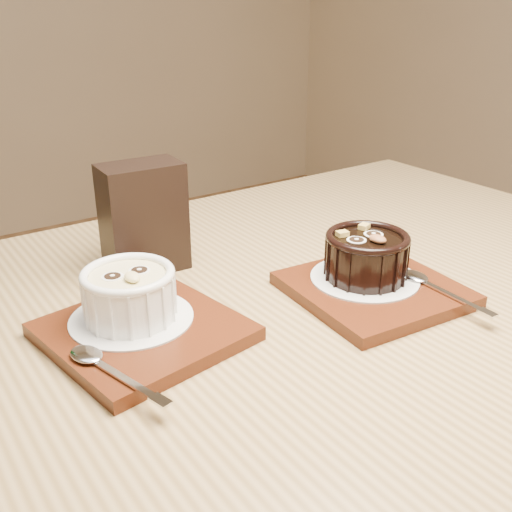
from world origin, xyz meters
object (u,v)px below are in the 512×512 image
at_px(ramekin_dark, 367,254).
at_px(condiment_stand, 144,218).
at_px(tray_right, 373,290).
at_px(table, 277,375).
at_px(ramekin_white, 129,292).
at_px(tray_left, 144,332).

distance_m(ramekin_dark, condiment_stand, 0.28).
bearing_deg(tray_right, table, 162.30).
bearing_deg(ramekin_white, table, -13.68).
xyz_separation_m(ramekin_white, tray_right, (0.27, -0.08, -0.04)).
distance_m(table, ramekin_white, 0.21).
bearing_deg(tray_left, ramekin_dark, -10.37).
relative_size(table, ramekin_dark, 12.18).
bearing_deg(ramekin_dark, table, 166.25).
bearing_deg(tray_right, tray_left, 166.15).
distance_m(ramekin_white, condiment_stand, 0.16).
relative_size(table, ramekin_white, 12.45).
height_order(tray_left, ramekin_white, ramekin_white).
height_order(table, condiment_stand, condiment_stand).
bearing_deg(ramekin_dark, tray_left, 165.56).
bearing_deg(ramekin_dark, ramekin_white, 161.88).
bearing_deg(table, condiment_stand, 112.08).
bearing_deg(tray_right, ramekin_dark, 87.06).
bearing_deg(condiment_stand, ramekin_dark, -47.26).
xyz_separation_m(ramekin_white, ramekin_dark, (0.27, -0.07, 0.00)).
bearing_deg(ramekin_dark, condiment_stand, 128.67).
relative_size(ramekin_dark, condiment_stand, 0.71).
bearing_deg(ramekin_dark, tray_right, -97.01).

